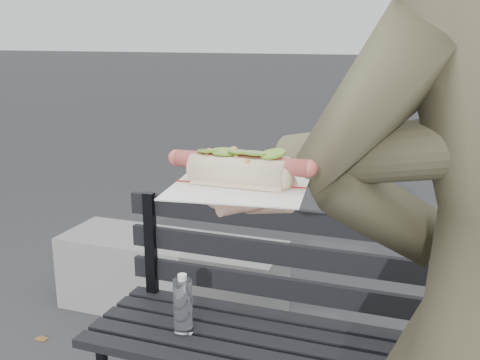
{
  "coord_description": "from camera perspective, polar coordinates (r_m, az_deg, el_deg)",
  "views": [
    {
      "loc": [
        0.36,
        -0.81,
        1.45
      ],
      "look_at": [
        0.1,
        -0.07,
        1.25
      ],
      "focal_mm": 42.0,
      "sensor_mm": 36.0,
      "label": 1
    }
  ],
  "objects": [
    {
      "name": "concrete_block",
      "position": [
        3.07,
        -6.95,
        -9.56
      ],
      "size": [
        1.2,
        0.4,
        0.4
      ],
      "primitive_type": "cube",
      "color": "slate",
      "rests_on": "ground"
    },
    {
      "name": "held_hotdog",
      "position": [
        0.83,
        14.74,
        2.26
      ],
      "size": [
        0.63,
        0.32,
        0.2
      ],
      "color": "#4B4732"
    },
    {
      "name": "park_bench",
      "position": [
        1.92,
        7.37,
        -14.43
      ],
      "size": [
        1.5,
        0.44,
        0.88
      ],
      "color": "black",
      "rests_on": "ground"
    }
  ]
}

